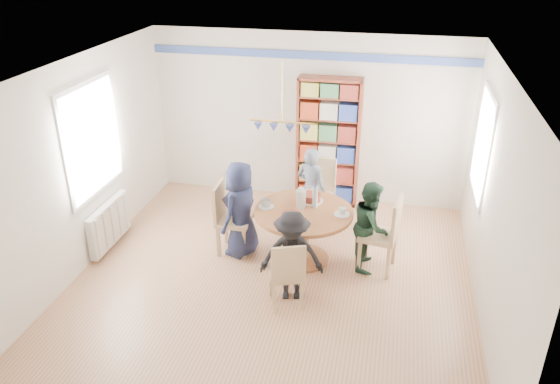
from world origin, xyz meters
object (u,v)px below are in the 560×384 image
(person_right, at_px, (371,225))
(dining_table, at_px, (303,223))
(chair_near, at_px, (287,272))
(person_far, at_px, (311,190))
(radiator, at_px, (110,224))
(bookshelf, at_px, (328,144))
(person_near, at_px, (292,256))
(chair_left, at_px, (228,215))
(chair_right, at_px, (386,231))
(person_left, at_px, (241,210))
(chair_far, at_px, (318,189))

(person_right, bearing_deg, dining_table, 93.09)
(chair_near, xyz_separation_m, person_far, (-0.04, 1.92, 0.16))
(dining_table, height_order, chair_near, chair_near)
(radiator, relative_size, person_right, 0.82)
(dining_table, height_order, bookshelf, bookshelf)
(dining_table, xyz_separation_m, bookshelf, (0.06, 1.81, 0.46))
(dining_table, bearing_deg, person_near, -89.16)
(chair_near, xyz_separation_m, bookshelf, (0.06, 2.87, 0.52))
(chair_left, bearing_deg, chair_right, -0.79)
(person_right, relative_size, person_near, 1.04)
(person_left, bearing_deg, person_near, 63.89)
(person_left, xyz_separation_m, person_right, (1.73, 0.06, -0.07))
(chair_near, bearing_deg, dining_table, 90.06)
(person_left, height_order, person_near, person_left)
(chair_right, distance_m, person_near, 1.35)
(person_far, bearing_deg, chair_left, 61.60)
(chair_near, xyz_separation_m, person_right, (0.88, 1.11, 0.11))
(chair_near, bearing_deg, bookshelf, 88.78)
(person_far, xyz_separation_m, person_near, (0.05, -1.71, -0.07))
(person_far, height_order, person_near, person_far)
(radiator, relative_size, chair_right, 0.96)
(radiator, relative_size, chair_near, 1.12)
(chair_right, relative_size, person_near, 0.90)
(chair_right, height_order, person_far, person_far)
(chair_far, distance_m, person_far, 0.22)
(chair_far, bearing_deg, radiator, -154.88)
(person_left, distance_m, person_right, 1.74)
(dining_table, bearing_deg, person_far, 92.63)
(radiator, bearing_deg, person_left, 6.78)
(chair_left, relative_size, chair_right, 0.97)
(radiator, xyz_separation_m, dining_table, (2.71, 0.23, 0.21))
(radiator, bearing_deg, bookshelf, 36.40)
(bookshelf, bearing_deg, dining_table, -91.96)
(chair_far, relative_size, chair_near, 1.16)
(person_near, bearing_deg, person_left, 125.28)
(chair_left, height_order, chair_right, chair_right)
(radiator, bearing_deg, person_far, 22.24)
(person_right, bearing_deg, chair_right, -107.07)
(chair_near, relative_size, person_far, 0.69)
(person_left, xyz_separation_m, person_near, (0.87, -0.84, -0.09))
(person_left, height_order, person_far, person_left)
(radiator, distance_m, chair_left, 1.69)
(person_left, bearing_deg, bookshelf, 171.27)
(chair_right, relative_size, person_right, 0.86)
(chair_left, bearing_deg, chair_near, -45.91)
(radiator, xyz_separation_m, person_far, (2.67, 1.09, 0.30))
(person_near, bearing_deg, chair_left, 129.94)
(chair_left, height_order, bookshelf, bookshelf)
(person_far, bearing_deg, chair_far, -88.50)
(chair_right, bearing_deg, person_near, -141.56)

